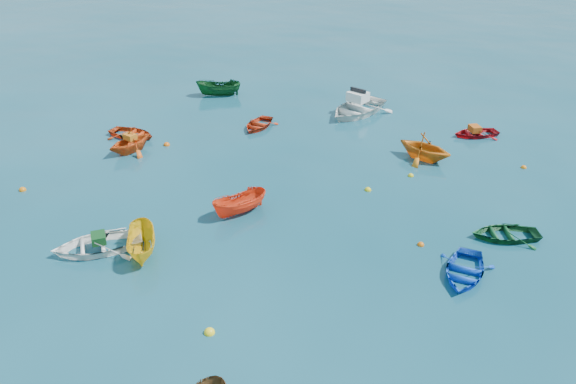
% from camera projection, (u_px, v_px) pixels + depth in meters
% --- Properties ---
extents(ground, '(160.00, 160.00, 0.00)m').
position_uv_depth(ground, '(245.00, 257.00, 22.32)').
color(ground, '#0B3F50').
rests_on(ground, ground).
extents(dinghy_white_near, '(4.29, 4.16, 0.73)m').
position_uv_depth(dinghy_white_near, '(98.00, 250.00, 22.75)').
color(dinghy_white_near, white).
rests_on(dinghy_white_near, ground).
extents(dinghy_blue_se, '(2.33, 3.11, 0.61)m').
position_uv_depth(dinghy_blue_se, '(463.00, 275.00, 21.24)').
color(dinghy_blue_se, blue).
rests_on(dinghy_blue_se, ground).
extents(dinghy_orange_w, '(3.08, 3.32, 1.44)m').
position_uv_depth(dinghy_orange_w, '(131.00, 152.00, 31.35)').
color(dinghy_orange_w, '#E25215').
rests_on(dinghy_orange_w, ground).
extents(sampan_yellow_mid, '(2.45, 3.06, 1.13)m').
position_uv_depth(sampan_yellow_mid, '(144.00, 254.00, 22.48)').
color(sampan_yellow_mid, yellow).
rests_on(sampan_yellow_mid, ground).
extents(dinghy_green_e, '(3.35, 2.87, 0.59)m').
position_uv_depth(dinghy_green_e, '(504.00, 237.00, 23.57)').
color(dinghy_green_e, '#114C24').
rests_on(dinghy_green_e, ground).
extents(dinghy_red_nw, '(3.11, 2.34, 0.61)m').
position_uv_depth(dinghy_red_nw, '(132.00, 137.00, 33.24)').
color(dinghy_red_nw, red).
rests_on(dinghy_red_nw, ground).
extents(sampan_orange_n, '(2.37, 2.91, 1.08)m').
position_uv_depth(sampan_orange_n, '(240.00, 213.00, 25.33)').
color(sampan_orange_n, '#F63E17').
rests_on(sampan_orange_n, ground).
extents(dinghy_red_ne, '(3.33, 3.06, 0.56)m').
position_uv_depth(dinghy_red_ne, '(475.00, 136.00, 33.39)').
color(dinghy_red_ne, '#B80F16').
rests_on(dinghy_red_ne, ground).
extents(dinghy_red_far, '(2.12, 2.86, 0.57)m').
position_uv_depth(dinghy_red_far, '(258.00, 127.00, 34.57)').
color(dinghy_red_far, red).
rests_on(dinghy_red_far, ground).
extents(dinghy_orange_far, '(3.76, 3.53, 1.59)m').
position_uv_depth(dinghy_orange_far, '(423.00, 159.00, 30.48)').
color(dinghy_orange_far, orange).
rests_on(dinghy_orange_far, ground).
extents(sampan_green_far, '(3.34, 2.33, 1.21)m').
position_uv_depth(sampan_green_far, '(219.00, 96.00, 39.95)').
color(sampan_green_far, '#11491C').
rests_on(sampan_green_far, ground).
extents(motorboat_white, '(5.02, 5.81, 1.61)m').
position_uv_depth(motorboat_white, '(357.00, 114.00, 36.70)').
color(motorboat_white, white).
rests_on(motorboat_white, ground).
extents(tarp_green_a, '(0.88, 0.90, 0.35)m').
position_uv_depth(tarp_green_a, '(99.00, 238.00, 22.52)').
color(tarp_green_a, '#104119').
rests_on(tarp_green_a, dinghy_white_near).
extents(tarp_orange_a, '(0.77, 0.67, 0.32)m').
position_uv_depth(tarp_orange_a, '(130.00, 137.00, 30.97)').
color(tarp_orange_a, orange).
rests_on(tarp_orange_a, dinghy_orange_w).
extents(tarp_orange_b, '(0.86, 0.92, 0.36)m').
position_uv_depth(tarp_orange_b, '(475.00, 129.00, 33.15)').
color(tarp_orange_b, '#BA5013').
rests_on(tarp_orange_b, dinghy_red_ne).
extents(buoy_or_a, '(0.35, 0.35, 0.35)m').
position_uv_depth(buoy_or_a, '(23.00, 190.00, 27.27)').
color(buoy_or_a, orange).
rests_on(buoy_or_a, ground).
extents(buoy_ye_a, '(0.37, 0.37, 0.37)m').
position_uv_depth(buoy_ye_a, '(209.00, 333.00, 18.46)').
color(buoy_ye_a, yellow).
rests_on(buoy_ye_a, ground).
extents(buoy_or_b, '(0.29, 0.29, 0.29)m').
position_uv_depth(buoy_or_b, '(421.00, 245.00, 23.04)').
color(buoy_or_b, '#DD610C').
rests_on(buoy_or_b, ground).
extents(buoy_or_c, '(0.37, 0.37, 0.37)m').
position_uv_depth(buoy_or_c, '(167.00, 145.00, 32.12)').
color(buoy_or_c, '#DD5A0C').
rests_on(buoy_or_c, ground).
extents(buoy_ye_c, '(0.33, 0.33, 0.33)m').
position_uv_depth(buoy_ye_c, '(368.00, 190.00, 27.28)').
color(buoy_ye_c, yellow).
rests_on(buoy_ye_c, ground).
extents(buoy_ye_d, '(0.31, 0.31, 0.31)m').
position_uv_depth(buoy_ye_d, '(124.00, 137.00, 33.25)').
color(buoy_ye_d, yellow).
rests_on(buoy_ye_d, ground).
extents(buoy_or_e, '(0.29, 0.29, 0.29)m').
position_uv_depth(buoy_or_e, '(524.00, 168.00, 29.49)').
color(buoy_or_e, orange).
rests_on(buoy_or_e, ground).
extents(buoy_ye_e, '(0.30, 0.30, 0.30)m').
position_uv_depth(buoy_ye_e, '(411.00, 176.00, 28.64)').
color(buoy_ye_e, yellow).
rests_on(buoy_ye_e, ground).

